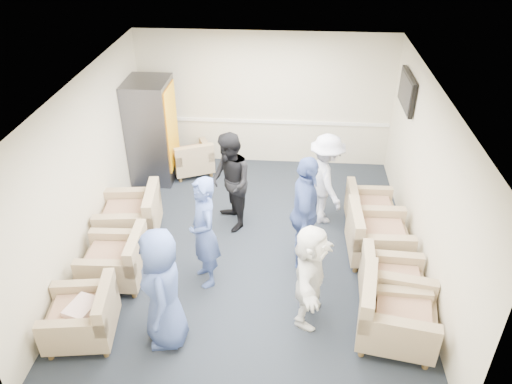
# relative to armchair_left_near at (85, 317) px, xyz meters

# --- Properties ---
(floor) EXTENTS (6.00, 6.00, 0.00)m
(floor) POSITION_rel_armchair_left_near_xyz_m (1.97, 1.96, -0.33)
(floor) COLOR black
(floor) RESTS_ON ground
(ceiling) EXTENTS (6.00, 6.00, 0.00)m
(ceiling) POSITION_rel_armchair_left_near_xyz_m (1.97, 1.96, 2.37)
(ceiling) COLOR white
(ceiling) RESTS_ON back_wall
(back_wall) EXTENTS (5.00, 0.02, 2.70)m
(back_wall) POSITION_rel_armchair_left_near_xyz_m (1.97, 4.96, 1.02)
(back_wall) COLOR beige
(back_wall) RESTS_ON floor
(front_wall) EXTENTS (5.00, 0.02, 2.70)m
(front_wall) POSITION_rel_armchair_left_near_xyz_m (1.97, -1.04, 1.02)
(front_wall) COLOR beige
(front_wall) RESTS_ON floor
(left_wall) EXTENTS (0.02, 6.00, 2.70)m
(left_wall) POSITION_rel_armchair_left_near_xyz_m (-0.53, 1.96, 1.02)
(left_wall) COLOR beige
(left_wall) RESTS_ON floor
(right_wall) EXTENTS (0.02, 6.00, 2.70)m
(right_wall) POSITION_rel_armchair_left_near_xyz_m (4.47, 1.96, 1.02)
(right_wall) COLOR beige
(right_wall) RESTS_ON floor
(chair_rail) EXTENTS (4.98, 0.04, 0.06)m
(chair_rail) POSITION_rel_armchair_left_near_xyz_m (1.97, 4.94, 0.57)
(chair_rail) COLOR white
(chair_rail) RESTS_ON back_wall
(tv) EXTENTS (0.10, 1.00, 0.58)m
(tv) POSITION_rel_armchair_left_near_xyz_m (4.40, 3.76, 1.72)
(tv) COLOR black
(tv) RESTS_ON right_wall
(armchair_left_near) EXTENTS (0.94, 0.94, 0.66)m
(armchair_left_near) POSITION_rel_armchair_left_near_xyz_m (0.00, 0.00, 0.00)
(armchair_left_near) COLOR #957F60
(armchair_left_near) RESTS_ON floor
(armchair_left_mid) EXTENTS (0.89, 0.89, 0.69)m
(armchair_left_mid) POSITION_rel_armchair_left_near_xyz_m (0.08, 1.09, 0.01)
(armchair_left_mid) COLOR #957F60
(armchair_left_mid) RESTS_ON floor
(armchair_left_far) EXTENTS (1.03, 1.03, 0.74)m
(armchair_left_far) POSITION_rel_armchair_left_near_xyz_m (0.01, 2.14, 0.04)
(armchair_left_far) COLOR #957F60
(armchair_left_far) RESTS_ON floor
(armchair_right_near) EXTENTS (1.10, 1.10, 0.76)m
(armchair_right_near) POSITION_rel_armchair_left_near_xyz_m (3.86, 0.28, 0.05)
(armchair_right_near) COLOR #957F60
(armchair_right_near) RESTS_ON floor
(armchair_right_midnear) EXTENTS (0.90, 0.90, 0.68)m
(armchair_right_midnear) POSITION_rel_armchair_left_near_xyz_m (3.91, 0.86, 0.01)
(armchair_right_midnear) COLOR #957F60
(armchair_right_midnear) RESTS_ON floor
(armchair_right_midfar) EXTENTS (0.93, 0.93, 0.73)m
(armchair_right_midfar) POSITION_rel_armchair_left_near_xyz_m (3.85, 1.91, 0.03)
(armchair_right_midfar) COLOR #957F60
(armchair_right_midfar) RESTS_ON floor
(armchair_right_far) EXTENTS (0.81, 0.81, 0.63)m
(armchair_right_far) POSITION_rel_armchair_left_near_xyz_m (3.84, 2.73, -0.02)
(armchair_right_far) COLOR #957F60
(armchair_right_far) RESTS_ON floor
(armchair_corner) EXTENTS (1.01, 1.01, 0.61)m
(armchair_corner) POSITION_rel_armchair_left_near_xyz_m (0.56, 4.32, -0.03)
(armchair_corner) COLOR #957F60
(armchair_corner) RESTS_ON floor
(vending_machine) EXTENTS (0.80, 0.94, 1.98)m
(vending_machine) POSITION_rel_armchair_left_near_xyz_m (-0.13, 4.15, 0.66)
(vending_machine) COLOR #4D4C54
(vending_machine) RESTS_ON floor
(backpack) EXTENTS (0.28, 0.20, 0.47)m
(backpack) POSITION_rel_armchair_left_near_xyz_m (0.64, 1.47, -0.09)
(backpack) COLOR black
(backpack) RESTS_ON floor
(pillow) EXTENTS (0.41, 0.48, 0.12)m
(pillow) POSITION_rel_armchair_left_near_xyz_m (-0.01, -0.01, 0.17)
(pillow) COLOR silver
(pillow) RESTS_ON armchair_left_near
(person_front_left) EXTENTS (0.69, 0.91, 1.68)m
(person_front_left) POSITION_rel_armchair_left_near_xyz_m (1.03, 0.06, 0.51)
(person_front_left) COLOR #3E5395
(person_front_left) RESTS_ON floor
(person_mid_left) EXTENTS (0.65, 0.74, 1.72)m
(person_mid_left) POSITION_rel_armchair_left_near_xyz_m (1.35, 1.19, 0.53)
(person_mid_left) COLOR #3E5395
(person_mid_left) RESTS_ON floor
(person_back_left) EXTENTS (0.92, 1.01, 1.70)m
(person_back_left) POSITION_rel_armchair_left_near_xyz_m (1.54, 2.58, 0.52)
(person_back_left) COLOR black
(person_back_left) RESTS_ON floor
(person_back_right) EXTENTS (0.91, 1.17, 1.60)m
(person_back_right) POSITION_rel_armchair_left_near_xyz_m (3.11, 2.89, 0.47)
(person_back_right) COLOR white
(person_back_right) RESTS_ON floor
(person_mid_right) EXTENTS (0.46, 1.08, 1.83)m
(person_mid_right) POSITION_rel_armchair_left_near_xyz_m (2.75, 1.68, 0.58)
(person_mid_right) COLOR #3E5395
(person_mid_right) RESTS_ON floor
(person_front_right) EXTENTS (0.69, 1.42, 1.47)m
(person_front_right) POSITION_rel_armchair_left_near_xyz_m (2.82, 0.56, 0.41)
(person_front_right) COLOR white
(person_front_right) RESTS_ON floor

